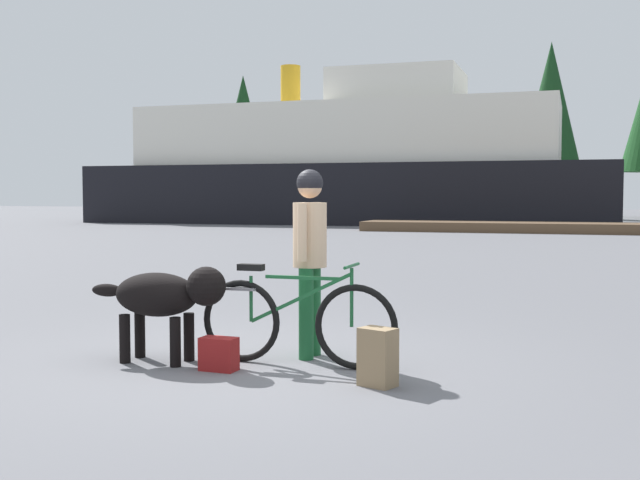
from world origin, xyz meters
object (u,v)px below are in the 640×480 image
person_cyclist (310,243)px  ferry_boat (350,167)px  handbag_pannier (219,354)px  bicycle (296,321)px  backpack (378,357)px  dog (165,296)px

person_cyclist → ferry_boat: bearing=105.3°
handbag_pannier → bicycle: bearing=35.1°
person_cyclist → backpack: 1.52m
ferry_boat → dog: bearing=-76.8°
person_cyclist → dog: (-1.18, -0.64, -0.47)m
bicycle → person_cyclist: size_ratio=1.04×
handbag_pannier → ferry_boat: bearing=104.1°
dog → backpack: size_ratio=2.90×
bicycle → dog: 1.22m
bicycle → dog: bearing=-167.8°
bicycle → ferry_boat: (-9.35, 34.68, 2.65)m
handbag_pannier → ferry_boat: size_ratio=0.01×
bicycle → person_cyclist: (0.00, 0.38, 0.68)m
backpack → handbag_pannier: 1.47m
bicycle → ferry_boat: ferry_boat is taller
backpack → ferry_boat: bearing=106.2°
dog → handbag_pannier: dog is taller
bicycle → dog: size_ratio=1.36×
dog → ferry_boat: size_ratio=0.05×
bicycle → person_cyclist: person_cyclist is taller
person_cyclist → backpack: (0.88, -0.90, -0.85)m
person_cyclist → ferry_boat: (-9.36, 34.29, 1.97)m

